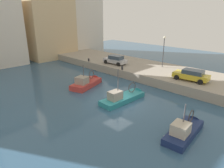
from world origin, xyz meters
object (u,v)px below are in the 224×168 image
at_px(fishing_boat_teal, 125,99).
at_px(mooring_bollard_mid, 122,68).
at_px(parked_car_silver, 115,60).
at_px(parked_car_yellow, 191,75).
at_px(fishing_boat_navy, 185,132).
at_px(fishing_boat_red, 88,85).
at_px(quay_streetlamp, 164,47).
at_px(mooring_bollard_north, 89,60).

bearing_deg(fishing_boat_teal, mooring_bollard_mid, 43.92).
bearing_deg(mooring_bollard_mid, fishing_boat_teal, -136.08).
height_order(parked_car_silver, mooring_bollard_mid, parked_car_silver).
bearing_deg(mooring_bollard_mid, parked_car_yellow, -76.97).
bearing_deg(mooring_bollard_mid, fishing_boat_navy, -119.49).
height_order(fishing_boat_red, parked_car_yellow, fishing_boat_red).
relative_size(fishing_boat_teal, fishing_boat_red, 1.08).
xyz_separation_m(parked_car_silver, quay_streetlamp, (3.75, -6.76, 2.52)).
bearing_deg(fishing_boat_red, parked_car_silver, 17.13).
bearing_deg(parked_car_yellow, quay_streetlamp, 61.30).
distance_m(parked_car_silver, parked_car_yellow, 12.98).
xyz_separation_m(fishing_boat_navy, parked_car_yellow, (10.11, 4.21, 1.78)).
height_order(parked_car_silver, quay_streetlamp, quay_streetlamp).
bearing_deg(fishing_boat_teal, mooring_bollard_north, 66.05).
bearing_deg(fishing_boat_red, quay_streetlamp, -20.03).
xyz_separation_m(fishing_boat_red, quay_streetlamp, (11.76, -4.29, 4.32)).
bearing_deg(fishing_boat_navy, quay_streetlamp, 37.66).
relative_size(parked_car_silver, mooring_bollard_mid, 7.63).
distance_m(fishing_boat_navy, mooring_bollard_north, 23.32).
distance_m(fishing_boat_navy, fishing_boat_teal, 8.10).
bearing_deg(parked_car_silver, mooring_bollard_north, 111.95).
bearing_deg(parked_car_yellow, fishing_boat_red, 128.48).
bearing_deg(quay_streetlamp, parked_car_yellow, -118.70).
bearing_deg(fishing_boat_red, fishing_boat_teal, -90.85).
xyz_separation_m(fishing_boat_red, parked_car_silver, (8.01, 2.47, 1.79)).
distance_m(mooring_bollard_mid, mooring_bollard_north, 8.00).
height_order(fishing_boat_teal, mooring_bollard_north, fishing_boat_teal).
height_order(mooring_bollard_mid, mooring_bollard_north, same).
relative_size(mooring_bollard_mid, quay_streetlamp, 0.11).
distance_m(fishing_boat_red, parked_car_silver, 8.57).
xyz_separation_m(fishing_boat_navy, quay_streetlamp, (13.52, 10.43, 4.31)).
relative_size(parked_car_yellow, mooring_bollard_north, 8.07).
bearing_deg(parked_car_silver, mooring_bollard_mid, -120.16).
distance_m(fishing_boat_navy, parked_car_yellow, 11.10).
bearing_deg(fishing_boat_red, mooring_bollard_north, 49.67).
xyz_separation_m(parked_car_silver, mooring_bollard_north, (-1.90, 4.72, -0.46)).
bearing_deg(quay_streetlamp, fishing_boat_teal, -168.10).
xyz_separation_m(fishing_boat_teal, parked_car_silver, (8.11, 9.25, 1.81)).
bearing_deg(parked_car_yellow, fishing_boat_teal, 156.23).
height_order(fishing_boat_teal, fishing_boat_red, fishing_boat_teal).
relative_size(fishing_boat_teal, mooring_bollard_mid, 11.72).
distance_m(fishing_boat_teal, parked_car_yellow, 9.41).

